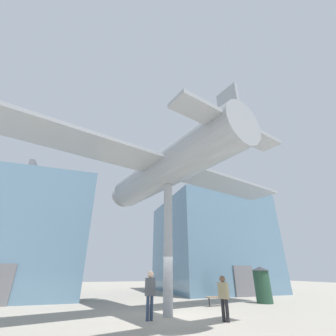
{
  "coord_description": "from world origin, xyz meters",
  "views": [
    {
      "loc": [
        -3.88,
        -11.29,
        1.85
      ],
      "look_at": [
        0.0,
        0.0,
        7.37
      ],
      "focal_mm": 24.0,
      "sensor_mm": 36.0,
      "label": 1
    }
  ],
  "objects_px": {
    "info_kiosk": "(262,284)",
    "suspended_airplane": "(166,169)",
    "plaza_bench": "(217,298)",
    "visitor_second": "(150,290)",
    "support_pylon_central": "(168,243)",
    "visitor_person": "(224,295)"
  },
  "relations": [
    {
      "from": "visitor_second",
      "to": "plaza_bench",
      "type": "bearing_deg",
      "value": 20.2
    },
    {
      "from": "plaza_bench",
      "to": "info_kiosk",
      "type": "bearing_deg",
      "value": 2.12
    },
    {
      "from": "visitor_second",
      "to": "plaza_bench",
      "type": "distance_m",
      "value": 5.72
    },
    {
      "from": "visitor_person",
      "to": "info_kiosk",
      "type": "distance_m",
      "value": 7.01
    },
    {
      "from": "support_pylon_central",
      "to": "visitor_person",
      "type": "distance_m",
      "value": 3.4
    },
    {
      "from": "support_pylon_central",
      "to": "plaza_bench",
      "type": "height_order",
      "value": "support_pylon_central"
    },
    {
      "from": "support_pylon_central",
      "to": "suspended_airplane",
      "type": "distance_m",
      "value": 4.23
    },
    {
      "from": "visitor_second",
      "to": "info_kiosk",
      "type": "relative_size",
      "value": 0.87
    },
    {
      "from": "visitor_second",
      "to": "plaza_bench",
      "type": "relative_size",
      "value": 1.29
    },
    {
      "from": "suspended_airplane",
      "to": "plaza_bench",
      "type": "height_order",
      "value": "suspended_airplane"
    },
    {
      "from": "plaza_bench",
      "to": "info_kiosk",
      "type": "relative_size",
      "value": 0.68
    },
    {
      "from": "support_pylon_central",
      "to": "visitor_person",
      "type": "bearing_deg",
      "value": -45.31
    },
    {
      "from": "visitor_person",
      "to": "plaza_bench",
      "type": "distance_m",
      "value": 4.63
    },
    {
      "from": "support_pylon_central",
      "to": "suspended_airplane",
      "type": "relative_size",
      "value": 0.34
    },
    {
      "from": "support_pylon_central",
      "to": "plaza_bench",
      "type": "xyz_separation_m",
      "value": [
        3.86,
        2.28,
        -2.72
      ]
    },
    {
      "from": "plaza_bench",
      "to": "info_kiosk",
      "type": "distance_m",
      "value": 3.6
    },
    {
      "from": "info_kiosk",
      "to": "suspended_airplane",
      "type": "bearing_deg",
      "value": -163.3
    },
    {
      "from": "suspended_airplane",
      "to": "visitor_second",
      "type": "height_order",
      "value": "suspended_airplane"
    },
    {
      "from": "support_pylon_central",
      "to": "visitor_second",
      "type": "height_order",
      "value": "support_pylon_central"
    },
    {
      "from": "support_pylon_central",
      "to": "visitor_second",
      "type": "bearing_deg",
      "value": -148.98
    },
    {
      "from": "visitor_person",
      "to": "visitor_second",
      "type": "bearing_deg",
      "value": 36.28
    },
    {
      "from": "plaza_bench",
      "to": "info_kiosk",
      "type": "height_order",
      "value": "info_kiosk"
    }
  ]
}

